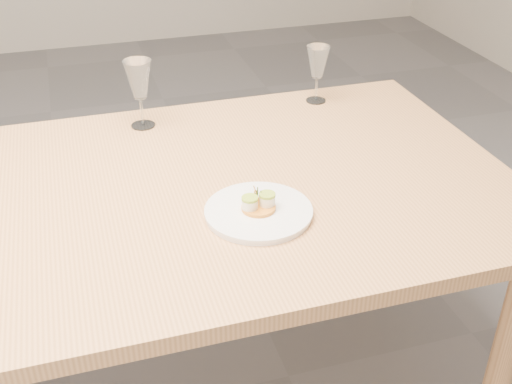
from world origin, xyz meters
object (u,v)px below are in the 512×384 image
object	(u,v)px
dining_table	(31,236)
wine_glass_1	(139,81)
dinner_plate	(259,211)
wine_glass_2	(318,63)

from	to	relation	value
dining_table	wine_glass_1	distance (m)	0.54
dining_table	dinner_plate	size ratio (longest dim) A/B	9.66
dining_table	wine_glass_2	distance (m)	0.99
wine_glass_2	wine_glass_1	bearing A→B (deg)	-177.52
dinner_plate	dining_table	bearing A→B (deg)	161.71
dining_table	wine_glass_1	xyz separation A→B (m)	(0.33, 0.38, 0.21)
dining_table	dinner_plate	distance (m)	0.55
dinner_plate	wine_glass_2	xyz separation A→B (m)	(0.37, 0.58, 0.11)
dinner_plate	wine_glass_2	world-z (taller)	wine_glass_2
wine_glass_1	dinner_plate	bearing A→B (deg)	-71.52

